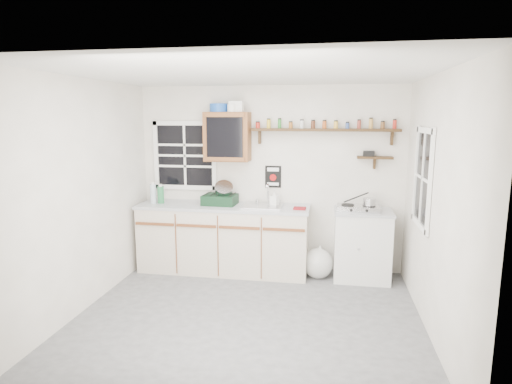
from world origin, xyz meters
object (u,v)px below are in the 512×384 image
at_px(main_cabinet, 224,238).
at_px(spice_shelf, 324,129).
at_px(dish_rack, 221,197).
at_px(hotplate, 358,208).
at_px(upper_cabinet, 227,137).
at_px(right_cabinet, 362,245).

xyz_separation_m(main_cabinet, spice_shelf, (1.31, 0.21, 1.47)).
relative_size(dish_rack, hotplate, 0.85).
height_order(upper_cabinet, hotplate, upper_cabinet).
bearing_deg(upper_cabinet, hotplate, -4.57).
bearing_deg(hotplate, spice_shelf, 158.08).
relative_size(main_cabinet, upper_cabinet, 3.55).
height_order(main_cabinet, right_cabinet, main_cabinet).
xyz_separation_m(dish_rack, hotplate, (1.80, -0.03, -0.08)).
xyz_separation_m(main_cabinet, dish_rack, (-0.04, 0.04, 0.57)).
bearing_deg(main_cabinet, dish_rack, 133.39).
bearing_deg(upper_cabinet, dish_rack, -124.15).
bearing_deg(right_cabinet, upper_cabinet, 176.24).
bearing_deg(right_cabinet, hotplate, -163.55).
bearing_deg(dish_rack, right_cabinet, 2.93).
distance_m(main_cabinet, hotplate, 1.83).
relative_size(main_cabinet, hotplate, 4.27).
distance_m(main_cabinet, upper_cabinet, 1.37).
distance_m(upper_cabinet, spice_shelf, 1.28).
distance_m(right_cabinet, upper_cabinet, 2.26).
height_order(upper_cabinet, dish_rack, upper_cabinet).
distance_m(spice_shelf, dish_rack, 1.63).
relative_size(right_cabinet, upper_cabinet, 1.40).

